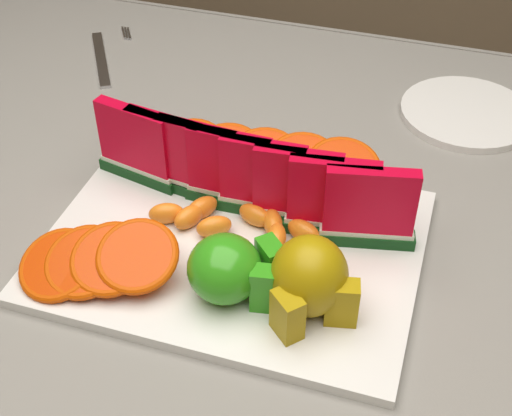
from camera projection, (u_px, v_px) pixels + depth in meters
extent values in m
cube|color=#47311B|center=(177.00, 233.00, 0.83)|extent=(1.40, 0.90, 0.03)
cube|color=gray|center=(176.00, 221.00, 0.82)|extent=(1.52, 1.02, 0.01)
cube|color=gray|center=(291.00, 76.00, 1.25)|extent=(1.52, 0.01, 0.20)
cube|color=silver|center=(234.00, 245.00, 0.78)|extent=(0.40, 0.30, 0.01)
ellipsoid|color=#20810B|center=(225.00, 269.00, 0.69)|extent=(0.09, 0.09, 0.07)
cube|color=#20810B|center=(267.00, 289.00, 0.69)|extent=(0.04, 0.03, 0.05)
cube|color=beige|center=(273.00, 290.00, 0.69)|extent=(0.03, 0.01, 0.05)
cube|color=#20810B|center=(270.00, 263.00, 0.71)|extent=(0.04, 0.04, 0.05)
cube|color=beige|center=(276.00, 264.00, 0.71)|extent=(0.02, 0.02, 0.05)
ellipsoid|color=#9F7F18|center=(309.00, 276.00, 0.68)|extent=(0.10, 0.10, 0.08)
cube|color=#9F7F18|center=(287.00, 315.00, 0.66)|extent=(0.04, 0.04, 0.05)
cube|color=#9F7F18|center=(342.00, 303.00, 0.67)|extent=(0.04, 0.03, 0.05)
cylinder|color=silver|center=(466.00, 113.00, 0.98)|extent=(0.23, 0.23, 0.01)
cube|color=silver|center=(101.00, 59.00, 1.09)|extent=(0.10, 0.15, 0.00)
cube|color=silver|center=(124.00, 33.00, 1.16)|extent=(0.02, 0.04, 0.00)
cube|color=silver|center=(126.00, 33.00, 1.16)|extent=(0.02, 0.04, 0.00)
cube|color=silver|center=(129.00, 34.00, 1.16)|extent=(0.02, 0.04, 0.00)
cube|color=#0C400C|center=(139.00, 173.00, 0.85)|extent=(0.11, 0.04, 0.01)
cube|color=silver|center=(138.00, 166.00, 0.85)|extent=(0.10, 0.04, 0.01)
cube|color=red|center=(134.00, 137.00, 0.82)|extent=(0.10, 0.04, 0.08)
cube|color=#0C400C|center=(169.00, 181.00, 0.84)|extent=(0.11, 0.04, 0.01)
cube|color=silver|center=(168.00, 175.00, 0.83)|extent=(0.10, 0.03, 0.01)
cube|color=red|center=(165.00, 146.00, 0.81)|extent=(0.10, 0.03, 0.08)
cube|color=#0C400C|center=(199.00, 190.00, 0.83)|extent=(0.11, 0.03, 0.01)
cube|color=silver|center=(199.00, 183.00, 0.82)|extent=(0.10, 0.03, 0.01)
cube|color=red|center=(197.00, 154.00, 0.79)|extent=(0.10, 0.02, 0.08)
cube|color=#0C400C|center=(230.00, 199.00, 0.82)|extent=(0.11, 0.02, 0.01)
cube|color=silver|center=(230.00, 192.00, 0.81)|extent=(0.10, 0.02, 0.01)
cube|color=red|center=(229.00, 163.00, 0.78)|extent=(0.10, 0.02, 0.08)
cube|color=#0C400C|center=(263.00, 208.00, 0.80)|extent=(0.11, 0.02, 0.01)
cube|color=silver|center=(263.00, 201.00, 0.80)|extent=(0.10, 0.02, 0.01)
cube|color=red|center=(263.00, 172.00, 0.77)|extent=(0.10, 0.02, 0.08)
cube|color=#0C400C|center=(296.00, 218.00, 0.79)|extent=(0.11, 0.03, 0.01)
cube|color=silver|center=(296.00, 211.00, 0.79)|extent=(0.10, 0.03, 0.01)
cube|color=red|center=(298.00, 181.00, 0.76)|extent=(0.10, 0.02, 0.08)
cube|color=#0C400C|center=(330.00, 227.00, 0.78)|extent=(0.11, 0.04, 0.01)
cube|color=silver|center=(331.00, 221.00, 0.77)|extent=(0.10, 0.03, 0.01)
cube|color=red|center=(333.00, 191.00, 0.75)|extent=(0.10, 0.03, 0.08)
cube|color=#0C400C|center=(365.00, 238.00, 0.77)|extent=(0.11, 0.04, 0.01)
cube|color=silver|center=(366.00, 231.00, 0.76)|extent=(0.10, 0.04, 0.01)
cube|color=red|center=(370.00, 201.00, 0.73)|extent=(0.10, 0.04, 0.08)
cylinder|color=#EF5111|center=(59.00, 265.00, 0.72)|extent=(0.09, 0.09, 0.03)
torus|color=#BB6010|center=(59.00, 265.00, 0.72)|extent=(0.10, 0.10, 0.04)
cylinder|color=#EF5111|center=(85.00, 262.00, 0.72)|extent=(0.08, 0.08, 0.03)
torus|color=#BB6010|center=(85.00, 262.00, 0.72)|extent=(0.09, 0.09, 0.04)
cylinder|color=#EF5111|center=(111.00, 259.00, 0.72)|extent=(0.08, 0.08, 0.03)
torus|color=#BB6010|center=(111.00, 259.00, 0.72)|extent=(0.09, 0.09, 0.04)
cylinder|color=#EF5111|center=(137.00, 256.00, 0.71)|extent=(0.09, 0.09, 0.03)
torus|color=#BB6010|center=(137.00, 256.00, 0.71)|extent=(0.10, 0.10, 0.04)
cylinder|color=#EF5111|center=(190.00, 147.00, 0.88)|extent=(0.08, 0.08, 0.03)
torus|color=#BB6010|center=(190.00, 147.00, 0.88)|extent=(0.09, 0.09, 0.03)
cylinder|color=#EF5111|center=(227.00, 152.00, 0.87)|extent=(0.09, 0.09, 0.03)
torus|color=#BB6010|center=(227.00, 152.00, 0.87)|extent=(0.10, 0.10, 0.03)
cylinder|color=#EF5111|center=(264.00, 157.00, 0.86)|extent=(0.09, 0.09, 0.03)
torus|color=#BB6010|center=(264.00, 157.00, 0.86)|extent=(0.11, 0.11, 0.03)
cylinder|color=#EF5111|center=(303.00, 163.00, 0.84)|extent=(0.10, 0.10, 0.03)
torus|color=#BB6010|center=(303.00, 163.00, 0.84)|extent=(0.11, 0.11, 0.03)
cylinder|color=#EF5111|center=(343.00, 168.00, 0.83)|extent=(0.10, 0.10, 0.03)
torus|color=#BB6010|center=(343.00, 168.00, 0.83)|extent=(0.12, 0.12, 0.03)
ellipsoid|color=#F25D00|center=(166.00, 213.00, 0.79)|extent=(0.04, 0.04, 0.02)
ellipsoid|color=#F25D00|center=(189.00, 217.00, 0.79)|extent=(0.04, 0.04, 0.02)
ellipsoid|color=#F25D00|center=(202.00, 208.00, 0.80)|extent=(0.04, 0.04, 0.02)
ellipsoid|color=#F25D00|center=(214.00, 227.00, 0.77)|extent=(0.04, 0.04, 0.02)
ellipsoid|color=#F25D00|center=(255.00, 215.00, 0.79)|extent=(0.04, 0.03, 0.02)
ellipsoid|color=#F25D00|center=(273.00, 223.00, 0.78)|extent=(0.03, 0.04, 0.02)
ellipsoid|color=#F25D00|center=(277.00, 237.00, 0.76)|extent=(0.03, 0.04, 0.02)
ellipsoid|color=#F25D00|center=(304.00, 231.00, 0.77)|extent=(0.04, 0.03, 0.02)
ellipsoid|color=#F25D00|center=(319.00, 253.00, 0.74)|extent=(0.03, 0.04, 0.02)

